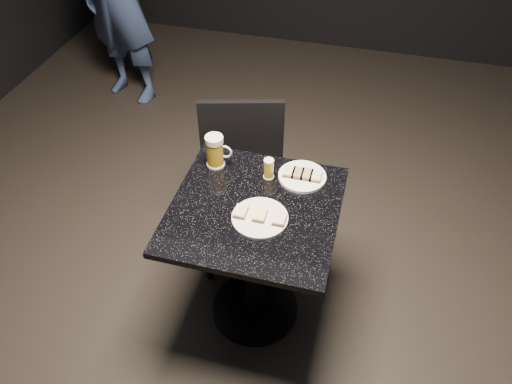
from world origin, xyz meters
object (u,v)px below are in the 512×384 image
plate_large (260,218)px  plate_small (302,177)px  beer_tumbler (269,169)px  chair (242,177)px  beer_mug (215,151)px  table (255,245)px

plate_large → plate_small: same height
beer_tumbler → chair: (-0.19, 0.23, -0.30)m
plate_large → plate_small: bearing=68.2°
beer_tumbler → chair: 0.42m
beer_mug → beer_tumbler: 0.25m
beer_mug → beer_tumbler: size_ratio=1.61×
beer_mug → beer_tumbler: (0.25, -0.02, -0.03)m
table → plate_small: bearing=56.4°
plate_large → table: size_ratio=0.31×
plate_small → beer_tumbler: bearing=-167.1°
table → beer_tumbler: bearing=87.2°
plate_large → beer_tumbler: (-0.03, 0.26, 0.04)m
table → beer_tumbler: size_ratio=7.65×
plate_small → chair: 0.47m
beer_mug → beer_tumbler: bearing=-4.7°
beer_tumbler → beer_mug: bearing=175.3°
chair → beer_tumbler: bearing=-50.1°
table → chair: 0.47m
beer_mug → beer_tumbler: beer_mug is taller
beer_mug → plate_small: bearing=1.8°
plate_small → plate_large: bearing=-111.8°
plate_large → beer_mug: bearing=134.7°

